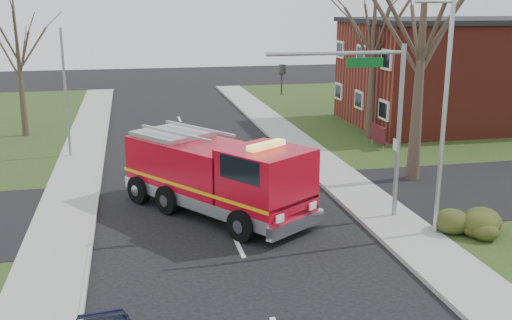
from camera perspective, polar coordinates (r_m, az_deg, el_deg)
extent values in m
plane|color=black|center=(21.15, -1.66, -8.24)|extent=(120.00, 120.00, 0.00)
cube|color=#979791|center=(22.96, 13.85, -6.58)|extent=(2.40, 80.00, 0.15)
cube|color=#979791|center=(21.02, -18.75, -9.00)|extent=(2.40, 80.00, 0.15)
cube|color=maroon|center=(43.67, 19.22, 7.71)|extent=(15.00, 10.00, 7.00)
cube|color=black|center=(43.42, 19.63, 12.42)|extent=(15.40, 10.40, 0.30)
cube|color=silver|center=(40.52, 9.79, 5.67)|extent=(0.12, 1.40, 1.20)
cube|color=#52131A|center=(35.37, 11.54, 2.46)|extent=(0.12, 2.00, 1.00)
cylinder|color=gray|center=(34.75, 12.02, 1.46)|extent=(0.08, 0.08, 0.90)
cylinder|color=gray|center=(36.18, 11.01, 2.03)|extent=(0.08, 0.08, 0.90)
ellipsoid|color=#384017|center=(23.32, 21.24, -5.52)|extent=(2.80, 2.00, 0.90)
cone|color=#32251D|center=(28.38, 15.43, 9.68)|extent=(0.64, 0.64, 12.00)
cone|color=#32251D|center=(37.21, 11.07, 9.87)|extent=(0.56, 0.56, 10.50)
cone|color=#32251D|center=(39.88, -21.62, 8.34)|extent=(0.44, 0.44, 9.00)
cylinder|color=gray|center=(23.44, 13.44, 2.38)|extent=(0.18, 0.18, 6.80)
cylinder|color=gray|center=(21.99, 7.69, 10.04)|extent=(5.20, 0.14, 0.14)
cube|color=#0C591E|center=(22.41, 10.34, 9.12)|extent=(1.40, 0.06, 0.35)
imported|color=black|center=(21.44, 2.55, 9.10)|extent=(0.22, 0.18, 1.10)
cylinder|color=#B7BABF|center=(21.86, 17.44, 3.37)|extent=(0.16, 0.16, 8.40)
cylinder|color=#B7BABF|center=(21.14, 16.61, 14.28)|extent=(1.40, 0.12, 0.12)
cylinder|color=gray|center=(33.66, -17.67, 5.95)|extent=(0.14, 0.14, 7.00)
cube|color=#B1081B|center=(24.88, -5.99, -0.70)|extent=(5.47, 6.17, 2.25)
cube|color=#B1081B|center=(22.02, 0.97, -2.24)|extent=(3.88, 3.88, 2.57)
cube|color=#B7BABF|center=(24.22, -3.93, -3.34)|extent=(7.08, 8.47, 0.48)
cube|color=#E5B20C|center=(24.04, -3.96, -2.00)|extent=(7.08, 8.48, 0.13)
cube|color=black|center=(21.05, 3.35, -0.79)|extent=(2.10, 1.51, 0.91)
cube|color=#E5D866|center=(21.64, 0.98, 1.42)|extent=(1.62, 1.29, 0.19)
cylinder|color=black|center=(21.40, -1.36, -6.26)|extent=(0.98, 1.18, 1.18)
cylinder|color=black|center=(23.34, 3.46, -4.46)|extent=(0.98, 1.18, 1.18)
cylinder|color=black|center=(25.82, -11.08, -2.80)|extent=(0.98, 1.18, 1.18)
cylinder|color=black|center=(27.45, -6.37, -1.55)|extent=(0.98, 1.18, 1.18)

